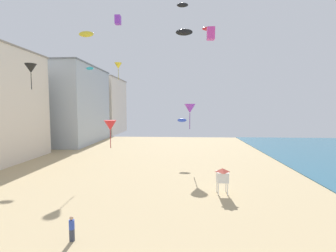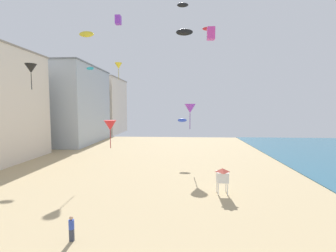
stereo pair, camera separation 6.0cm
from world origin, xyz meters
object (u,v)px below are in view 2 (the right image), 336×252
at_px(kite_purple_box, 118,20).
at_px(kite_yellow_parafoil, 87,34).
at_px(kite_yellow_delta, 119,66).
at_px(kite_black_delta, 31,68).
at_px(kite_red_parafoil, 207,29).
at_px(lifeguard_stand, 222,175).
at_px(kite_purple_delta, 190,109).
at_px(kite_magenta_box, 211,34).
at_px(kite_black_parafoil_2, 184,32).
at_px(kite_red_delta, 110,125).
at_px(kite_cyan_parafoil, 90,68).
at_px(kite_black_parafoil, 183,5).
at_px(kite_flyer, 71,227).
at_px(kite_blue_parafoil, 182,120).

height_order(kite_purple_box, kite_yellow_parafoil, kite_purple_box).
bearing_deg(kite_yellow_delta, kite_black_delta, -97.43).
bearing_deg(kite_red_parafoil, kite_yellow_parafoil, 166.95).
xyz_separation_m(lifeguard_stand, kite_black_delta, (-17.80, -2.04, 10.23)).
bearing_deg(kite_purple_delta, kite_yellow_delta, 157.48).
xyz_separation_m(kite_black_delta, kite_yellow_delta, (2.60, 19.94, 3.71)).
height_order(kite_magenta_box, kite_black_delta, kite_magenta_box).
relative_size(lifeguard_stand, kite_purple_delta, 0.66).
bearing_deg(kite_black_delta, kite_black_parafoil_2, 54.87).
bearing_deg(kite_red_delta, kite_magenta_box, 55.66).
distance_m(kite_cyan_parafoil, kite_yellow_parafoil, 6.11).
bearing_deg(kite_black_parafoil_2, kite_yellow_delta, -179.82).
height_order(kite_black_parafoil, kite_magenta_box, kite_black_parafoil).
relative_size(kite_black_parafoil, kite_red_parafoil, 1.16).
xyz_separation_m(kite_flyer, kite_yellow_delta, (-4.26, 26.88, 14.86)).
relative_size(kite_flyer, kite_purple_box, 1.13).
height_order(kite_blue_parafoil, kite_black_parafoil_2, kite_black_parafoil_2).
xyz_separation_m(kite_red_parafoil, kite_blue_parafoil, (-3.76, 1.82, -14.25)).
bearing_deg(kite_red_parafoil, kite_black_parafoil, -152.10).
xyz_separation_m(lifeguard_stand, kite_blue_parafoil, (-4.04, 16.28, 4.55)).
xyz_separation_m(kite_red_parafoil, kite_black_parafoil_2, (-3.47, 3.47, 0.64)).
height_order(kite_flyer, kite_red_parafoil, kite_red_parafoil).
xyz_separation_m(kite_blue_parafoil, kite_red_delta, (-5.95, -19.96, 0.62)).
bearing_deg(lifeguard_stand, kite_black_parafoil, 118.63).
height_order(kite_red_parafoil, kite_purple_delta, kite_red_parafoil).
relative_size(kite_magenta_box, kite_purple_delta, 0.43).
xyz_separation_m(kite_flyer, kite_red_parafoil, (10.66, 23.44, 19.72)).
xyz_separation_m(kite_black_delta, kite_blue_parafoil, (13.76, 18.32, -5.68)).
distance_m(kite_purple_box, kite_yellow_delta, 7.54).
bearing_deg(kite_yellow_parafoil, kite_black_parafoil_2, -4.60).
relative_size(kite_black_delta, kite_yellow_parafoil, 0.85).
distance_m(kite_purple_box, kite_yellow_parafoil, 6.97).
bearing_deg(kite_purple_delta, kite_blue_parafoil, 108.83).
bearing_deg(kite_magenta_box, kite_cyan_parafoil, 157.61).
bearing_deg(kite_purple_box, kite_yellow_delta, 110.93).
xyz_separation_m(kite_magenta_box, kite_red_delta, (-9.91, -14.51, -11.78)).
bearing_deg(kite_black_parafoil, kite_cyan_parafoil, 157.65).
bearing_deg(kite_black_parafoil_2, kite_purple_box, -176.25).
distance_m(lifeguard_stand, kite_black_parafoil_2, 26.71).
bearing_deg(kite_magenta_box, kite_red_delta, -124.34).
distance_m(kite_red_parafoil, kite_yellow_delta, 16.07).
distance_m(kite_black_delta, kite_red_delta, 9.44).
height_order(kite_blue_parafoil, kite_yellow_parafoil, kite_yellow_parafoil).
bearing_deg(kite_purple_box, kite_cyan_parafoil, 159.73).
distance_m(kite_red_parafoil, kite_magenta_box, 4.08).
xyz_separation_m(lifeguard_stand, kite_magenta_box, (-0.08, 10.83, 16.95)).
distance_m(kite_black_parafoil, kite_black_delta, 23.00).
distance_m(kite_black_delta, kite_black_parafoil_2, 26.10).
height_order(kite_red_parafoil, kite_black_parafoil_2, kite_black_parafoil_2).
bearing_deg(kite_flyer, lifeguard_stand, 57.69).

